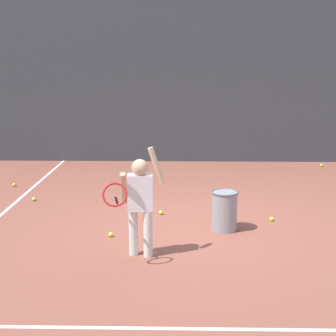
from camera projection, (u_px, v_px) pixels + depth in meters
name	position (u px, v px, depth m)	size (l,w,h in m)	color
ground_plane	(189.00, 226.00, 7.24)	(20.00, 20.00, 0.00)	brown
court_line_baseline	(196.00, 329.00, 4.44)	(9.00, 0.05, 0.00)	white
court_line_sideline	(12.00, 205.00, 8.28)	(0.05, 9.00, 0.00)	white
back_fence_windscreen	(186.00, 81.00, 11.55)	(10.58, 0.08, 3.78)	#383D42
fence_post_1	(76.00, 78.00, 11.65)	(0.09, 0.09, 3.93)	slate
fence_post_2	(186.00, 78.00, 11.59)	(0.09, 0.09, 3.93)	slate
fence_post_3	(297.00, 78.00, 11.54)	(0.09, 0.09, 3.93)	slate
tennis_player	(139.00, 199.00, 5.96)	(0.69, 0.60, 1.35)	silver
ball_hopper	(224.00, 210.00, 7.00)	(0.38, 0.38, 0.56)	gray
tennis_ball_0	(322.00, 165.00, 11.30)	(0.07, 0.07, 0.07)	#CCE033
tennis_ball_1	(161.00, 213.00, 7.75)	(0.07, 0.07, 0.07)	#CCE033
tennis_ball_2	(272.00, 219.00, 7.44)	(0.07, 0.07, 0.07)	#CCE033
tennis_ball_3	(34.00, 199.00, 8.51)	(0.07, 0.07, 0.07)	#CCE033
tennis_ball_4	(14.00, 185.00, 9.50)	(0.07, 0.07, 0.07)	#CCE033
tennis_ball_5	(142.00, 181.00, 9.76)	(0.07, 0.07, 0.07)	#CCE033
tennis_ball_6	(111.00, 235.00, 6.77)	(0.07, 0.07, 0.07)	#CCE033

